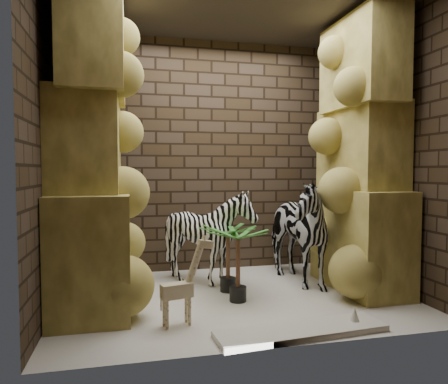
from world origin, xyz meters
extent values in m
plane|color=silver|center=(0.00, 0.00, 0.00)|extent=(3.50, 3.50, 0.00)
plane|color=#342D29|center=(0.00, 0.00, 3.00)|extent=(3.50, 3.50, 0.00)
plane|color=#312315|center=(0.00, 1.25, 1.50)|extent=(3.50, 0.00, 3.50)
plane|color=#312315|center=(0.00, -1.25, 1.50)|extent=(3.50, 0.00, 3.50)
plane|color=#312315|center=(-1.75, 0.00, 1.50)|extent=(0.00, 3.00, 3.00)
plane|color=#312315|center=(1.75, 0.00, 1.50)|extent=(0.00, 3.00, 3.00)
imported|color=white|center=(0.77, 0.38, 0.71)|extent=(0.78, 1.26, 1.41)
imported|color=white|center=(-0.18, 0.52, 0.50)|extent=(0.93, 1.13, 0.99)
cube|color=silver|center=(0.27, -1.05, 0.03)|extent=(1.44, 0.46, 0.05)
camera|label=1|loc=(-1.05, -4.01, 1.31)|focal=32.57mm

